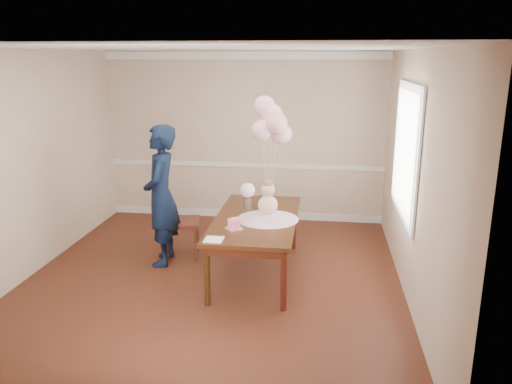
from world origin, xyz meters
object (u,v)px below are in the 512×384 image
object	(u,v)px
birthday_cake	(234,224)
woman	(161,196)
dining_chair_seat	(182,222)
dining_table_top	(256,219)

from	to	relation	value
birthday_cake	woman	bearing A→B (deg)	149.36
dining_chair_seat	woman	world-z (taller)	woman
dining_table_top	dining_chair_seat	distance (m)	1.16
dining_table_top	birthday_cake	distance (m)	0.49
dining_table_top	woman	distance (m)	1.27
dining_table_top	dining_chair_seat	xyz separation A→B (m)	(-1.06, 0.41, -0.23)
woman	birthday_cake	bearing A→B (deg)	51.73
birthday_cake	woman	size ratio (longest dim) A/B	0.08
dining_table_top	birthday_cake	bearing A→B (deg)	-113.96
dining_chair_seat	dining_table_top	bearing A→B (deg)	-33.37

